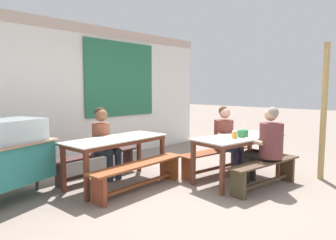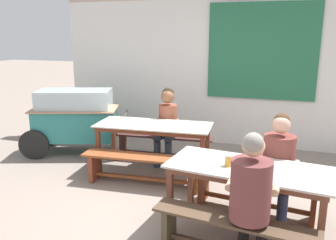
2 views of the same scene
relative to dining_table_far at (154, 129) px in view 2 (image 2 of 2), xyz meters
The scene contains 14 objects.
ground_plane 1.36m from the dining_table_far, 51.25° to the right, with size 40.00×40.00×0.00m, color gray.
backdrop_wall 2.13m from the dining_table_far, 67.11° to the left, with size 6.37×0.23×2.89m.
dining_table_far is the anchor object (origin of this frame).
dining_table_near 2.00m from the dining_table_far, 41.38° to the right, with size 1.71×0.93×0.75m.
bench_far_back 0.65m from the dining_table_far, 93.70° to the left, with size 1.67×0.35×0.43m.
bench_far_front 0.64m from the dining_table_far, 86.30° to the right, with size 1.76×0.43×0.43m.
bench_near_back 1.81m from the dining_table_far, 27.17° to the right, with size 1.57×0.52×0.43m.
bench_near_front 2.37m from the dining_table_far, 52.07° to the right, with size 1.55×0.47×0.43m.
food_cart 1.70m from the dining_table_far, 165.03° to the left, with size 1.92×1.27×1.12m.
person_near_front 2.39m from the dining_table_far, 48.68° to the right, with size 0.49×0.61×1.27m.
person_right_near_table 2.01m from the dining_table_far, 26.42° to the right, with size 0.48×0.56×1.23m.
person_center_facing 0.46m from the dining_table_far, 82.63° to the left, with size 0.43×0.55×1.23m.
tissue_box 2.07m from the dining_table_far, 42.77° to the right, with size 0.14×0.12×0.14m.
condiment_jar 1.90m from the dining_table_far, 46.06° to the right, with size 0.09×0.09×0.12m.
Camera 2 is at (1.01, -3.84, 2.07)m, focal length 37.35 mm.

